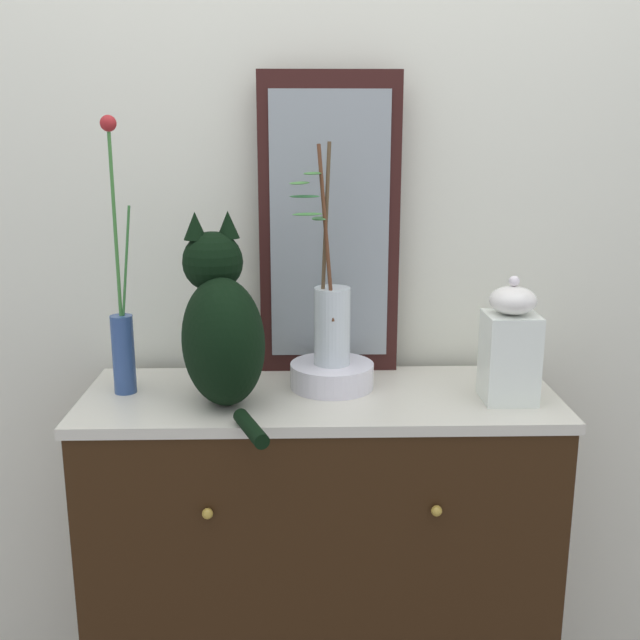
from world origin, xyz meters
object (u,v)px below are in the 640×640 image
cat_sitting (221,327)px  vase_glass_clear (331,316)px  sideboard (320,558)px  vase_slim_green (122,331)px  mirror_leaning (329,227)px  jar_lidded_porcelain (510,346)px  bowl_porcelain (332,375)px

cat_sitting → vase_glass_clear: size_ratio=0.82×
sideboard → vase_slim_green: (-0.46, 0.02, 0.59)m
vase_slim_green → sideboard: bearing=-2.8°
mirror_leaning → vase_slim_green: mirror_leaning is taller
sideboard → cat_sitting: cat_sitting is taller
cat_sitting → sideboard: bearing=12.1°
cat_sitting → vase_slim_green: (-0.24, 0.07, -0.03)m
vase_glass_clear → jar_lidded_porcelain: 0.42m
vase_glass_clear → jar_lidded_porcelain: bearing=-13.9°
sideboard → bowl_porcelain: (0.03, 0.05, 0.47)m
vase_slim_green → cat_sitting: bearing=-16.3°
bowl_porcelain → vase_glass_clear: 0.15m
vase_slim_green → bowl_porcelain: bearing=3.0°
sideboard → vase_glass_clear: bearing=60.5°
vase_slim_green → jar_lidded_porcelain: 0.90m
mirror_leaning → vase_glass_clear: size_ratio=1.43×
bowl_porcelain → cat_sitting: bearing=-159.3°
sideboard → cat_sitting: 0.66m
cat_sitting → vase_glass_clear: 0.27m
vase_glass_clear → jar_lidded_porcelain: (0.40, -0.10, -0.05)m
vase_glass_clear → vase_slim_green: bearing=-177.0°
cat_sitting → bowl_porcelain: cat_sitting is taller
mirror_leaning → bowl_porcelain: mirror_leaning is taller
cat_sitting → jar_lidded_porcelain: size_ratio=1.47×
mirror_leaning → jar_lidded_porcelain: bearing=-30.8°
bowl_porcelain → jar_lidded_porcelain: (0.40, -0.10, 0.10)m
vase_glass_clear → jar_lidded_porcelain: vase_glass_clear is taller
mirror_leaning → bowl_porcelain: (0.00, -0.14, -0.34)m
vase_slim_green → bowl_porcelain: 0.51m
cat_sitting → bowl_porcelain: 0.31m
cat_sitting → jar_lidded_porcelain: cat_sitting is taller
vase_slim_green → jar_lidded_porcelain: vase_slim_green is taller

